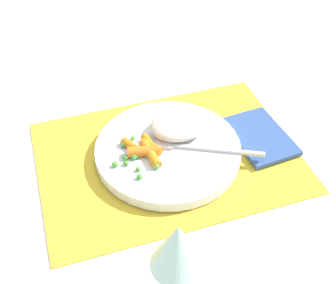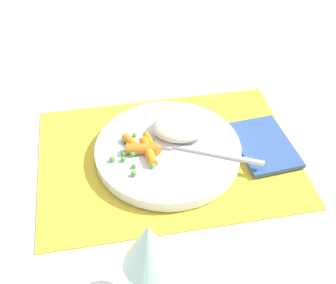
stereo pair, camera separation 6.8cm
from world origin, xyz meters
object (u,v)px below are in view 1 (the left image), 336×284
at_px(plate, 168,151).
at_px(carrot_portion, 145,149).
at_px(rice_mound, 178,125).
at_px(fork, 192,147).
at_px(wine_glass, 177,251).
at_px(napkin, 260,136).

relative_size(plate, carrot_portion, 3.14).
height_order(rice_mound, fork, rice_mound).
xyz_separation_m(plate, wine_glass, (0.06, 0.24, 0.08)).
distance_m(rice_mound, carrot_portion, 0.07).
bearing_deg(carrot_portion, wine_glass, 83.60).
relative_size(plate, wine_glass, 1.69).
distance_m(plate, fork, 0.04).
relative_size(plate, rice_mound, 2.51).
distance_m(plate, rice_mound, 0.05).
bearing_deg(napkin, fork, 3.19).
xyz_separation_m(rice_mound, napkin, (-0.14, 0.04, -0.03)).
height_order(plate, rice_mound, rice_mound).
bearing_deg(fork, rice_mound, -79.67).
bearing_deg(plate, napkin, 176.43).
relative_size(rice_mound, fork, 0.54).
bearing_deg(fork, wine_glass, 65.26).
distance_m(wine_glass, napkin, 0.33).
height_order(wine_glass, napkin, wine_glass).
relative_size(carrot_portion, napkin, 0.59).
distance_m(carrot_portion, napkin, 0.20).
bearing_deg(rice_mound, fork, 100.33).
bearing_deg(napkin, rice_mound, -15.90).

